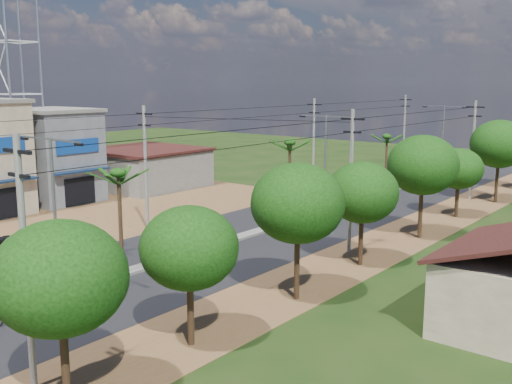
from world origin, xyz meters
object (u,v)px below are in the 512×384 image
car_silver_mid (315,224)px  moto_rider_east (10,314)px  car_parked_dark (15,248)px  car_white_far (275,196)px

car_silver_mid → moto_rider_east: 22.21m
car_parked_dark → moto_rider_east: car_parked_dark is taller
car_white_far → moto_rider_east: 29.18m
car_silver_mid → car_parked_dark: size_ratio=1.04×
car_silver_mid → car_white_far: 10.33m
car_white_far → moto_rider_east: bearing=-86.6°
car_parked_dark → car_silver_mid: bearing=-53.3°
car_parked_dark → moto_rider_east: bearing=-141.1°
moto_rider_east → car_white_far: bearing=-77.8°
car_silver_mid → car_parked_dark: (-10.88, -16.61, -0.01)m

